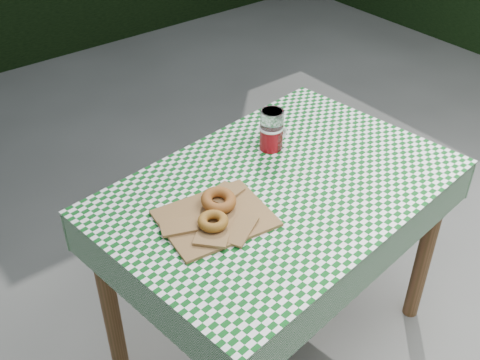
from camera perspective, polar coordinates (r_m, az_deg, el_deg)
name	(u,v)px	position (r m, az deg, el deg)	size (l,w,h in m)	color
ground	(275,294)	(2.52, 3.51, -11.16)	(60.00, 60.00, 0.00)	#50504B
table	(276,270)	(2.09, 3.57, -8.87)	(1.12, 0.75, 0.75)	brown
tablecloth	(280,186)	(1.84, 4.01, -0.56)	(1.14, 0.77, 0.01)	#0C4D16
paper_bag	(215,217)	(1.70, -2.44, -3.70)	(0.31, 0.25, 0.02)	olive
bagel_front	(213,221)	(1.65, -2.67, -4.06)	(0.09, 0.09, 0.03)	#9C6620
bagel_back	(219,200)	(1.72, -2.12, -2.00)	(0.11, 0.11, 0.03)	brown
coffee_mug	(271,138)	(1.99, 3.03, 4.18)	(0.15, 0.15, 0.08)	maroon
drinking_glass	(272,130)	(1.98, 3.13, 4.97)	(0.08, 0.08, 0.14)	silver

